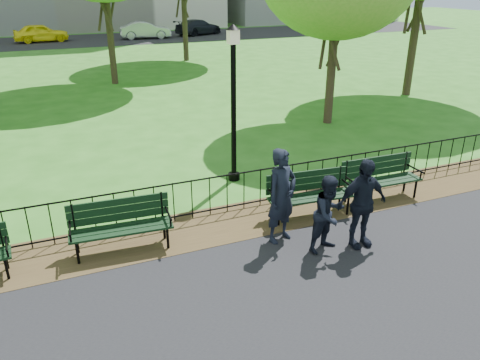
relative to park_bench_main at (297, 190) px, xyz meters
name	(u,v)px	position (x,y,z in m)	size (l,w,h in m)	color
ground	(313,247)	(-0.24, -1.14, -0.67)	(120.00, 120.00, 0.00)	#29631A
dirt_strip	(278,213)	(-0.24, 0.36, -0.65)	(60.00, 1.60, 0.01)	#352715
far_street	(94,40)	(-0.24, 33.86, -0.66)	(70.00, 9.00, 0.01)	black
iron_fence	(268,184)	(-0.24, 0.86, -0.17)	(24.06, 0.06, 1.00)	black
park_bench_main	(297,190)	(0.00, 0.00, 0.00)	(1.90, 0.75, 1.05)	black
park_bench_left_a	(120,220)	(-3.64, 0.21, -0.06)	(1.92, 0.71, 1.07)	black
park_bench_right_a	(380,174)	(2.26, 0.15, -0.05)	(1.91, 0.65, 1.07)	black
lamppost	(233,100)	(-0.43, 2.48, 1.41)	(0.34, 0.34, 3.82)	black
person_left	(282,196)	(-0.71, -0.66, 0.29)	(0.69, 0.45, 1.89)	black
person_mid	(329,214)	(-0.06, -1.32, 0.10)	(0.73, 0.38, 1.50)	black
person_right	(362,203)	(0.59, -1.41, 0.23)	(1.03, 0.42, 1.76)	black
taxi	(41,33)	(-4.23, 34.02, 0.05)	(1.66, 4.13, 1.41)	yellow
sedan_silver	(145,30)	(3.90, 33.05, 0.03)	(1.46, 4.18, 1.38)	#A6A8AD
sedan_dark	(198,27)	(8.91, 34.09, 0.01)	(1.86, 4.57, 1.33)	black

